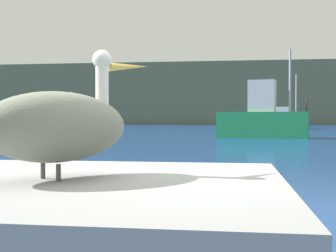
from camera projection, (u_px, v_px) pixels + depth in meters
hillside_backdrop at (229, 95)px, 79.16m from camera, size 140.00×17.28×9.96m
pier_dock at (58, 239)px, 2.90m from camera, size 2.86×2.38×0.76m
pelican at (59, 125)px, 2.90m from camera, size 1.02×1.22×0.86m
fishing_boat_teal at (277, 121)px, 44.06m from camera, size 6.46×3.10×5.30m
fishing_boat_blue at (85, 120)px, 45.57m from camera, size 4.67×2.13×3.79m
fishing_boat_green at (262, 118)px, 25.61m from camera, size 5.19×2.57×4.92m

